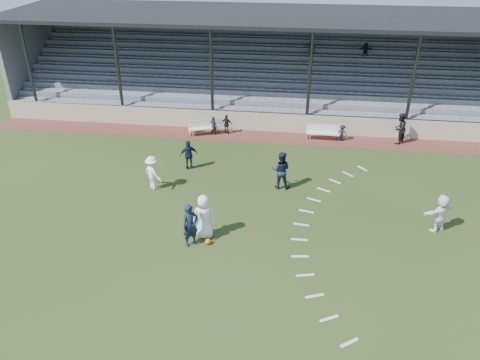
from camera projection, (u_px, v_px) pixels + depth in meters
The scene contains 19 objects.
ground at pixel (232, 234), 20.04m from camera, with size 90.00×90.00×0.00m, color #293917.
cinder_track at pixel (257, 137), 29.15m from camera, with size 34.00×2.00×0.02m, color #562A22.
retaining_wall at pixel (259, 122), 29.78m from camera, with size 34.00×0.18×1.20m, color #BAAA8F.
bench_left at pixel (205, 126), 29.23m from camera, with size 2.00×1.22×0.95m.
bench_right at pixel (323, 131), 28.52m from camera, with size 2.01×0.48×0.95m.
trash_bin at pixel (192, 127), 29.54m from camera, with size 0.45×0.45×0.72m, color gold.
football at pixel (208, 242), 19.38m from camera, with size 0.25×0.25×0.25m, color orange.
player_white_lead at pixel (204, 217), 19.46m from camera, with size 0.97×0.63×1.99m, color white.
player_navy_lead at pixel (190, 225), 18.97m from camera, with size 0.69×0.45×1.89m, color #131B34.
player_navy_mid at pixel (281, 170), 23.15m from camera, with size 0.94×0.74×1.94m, color #131B34.
player_white_wing at pixel (153, 173), 23.09m from camera, with size 1.14×0.66×1.77m, color white.
player_navy_wing at pixel (189, 155), 25.03m from camera, with size 0.96×0.40×1.63m, color #131B34.
player_white_back at pixel (441, 213), 19.93m from camera, with size 1.61×0.51×1.74m, color white.
official at pixel (400, 128), 27.85m from camera, with size 0.92×0.71×1.89m, color black.
sub_left_near at pixel (214, 126), 29.16m from camera, with size 0.43×0.28×1.18m, color black.
sub_left_far at pixel (227, 124), 29.28m from camera, with size 0.73×0.30×1.24m, color black.
sub_right at pixel (342, 133), 28.40m from camera, with size 0.65×0.37×1.00m, color black.
grandstand at pixel (266, 76), 33.09m from camera, with size 34.60×9.00×6.61m.
penalty_arc at pixel (330, 242), 19.56m from camera, with size 3.89×14.63×0.01m.
Camera 1 is at (2.51, -16.23, 11.73)m, focal length 35.00 mm.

